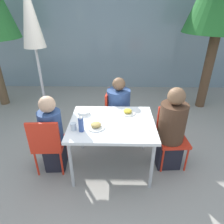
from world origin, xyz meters
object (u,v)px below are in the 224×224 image
at_px(closed_umbrella, 31,24).
at_px(person_right, 171,131).
at_px(person_far, 118,112).
at_px(drinking_cup, 73,127).
at_px(chair_left, 48,142).
at_px(chair_right, 172,132).
at_px(bottle, 81,125).
at_px(chair_far, 114,111).
at_px(salad_bowl, 83,112).
at_px(person_left, 52,136).

bearing_deg(closed_umbrella, person_right, -24.62).
distance_m(person_far, drinking_cup, 1.10).
bearing_deg(chair_left, chair_right, 6.21).
bearing_deg(chair_right, bottle, 12.30).
distance_m(chair_far, bottle, 1.11).
xyz_separation_m(drinking_cup, salad_bowl, (0.06, 0.42, -0.02)).
bearing_deg(person_left, chair_right, 3.66).
relative_size(closed_umbrella, bottle, 12.51).
height_order(person_left, salad_bowl, person_left).
xyz_separation_m(person_left, bottle, (0.44, -0.18, 0.30)).
xyz_separation_m(person_far, salad_bowl, (-0.50, -0.48, 0.25)).
height_order(chair_left, salad_bowl, chair_left).
relative_size(person_right, person_far, 1.08).
bearing_deg(person_left, closed_umbrella, 109.72).
bearing_deg(person_right, bottle, 9.09).
xyz_separation_m(chair_left, person_right, (1.66, 0.18, 0.07)).
bearing_deg(salad_bowl, closed_umbrella, 136.88).
bearing_deg(salad_bowl, person_left, -146.69).
distance_m(person_left, closed_umbrella, 1.72).
distance_m(chair_right, drinking_cup, 1.40).
height_order(chair_far, bottle, bottle).
bearing_deg(closed_umbrella, bottle, -54.53).
xyz_separation_m(closed_umbrella, bottle, (0.87, -1.22, -1.01)).
bearing_deg(chair_far, person_right, 55.68).
relative_size(bottle, drinking_cup, 2.13).
bearing_deg(drinking_cup, person_right, 11.26).
bearing_deg(closed_umbrella, chair_left, -71.23).
xyz_separation_m(chair_right, salad_bowl, (-1.26, 0.08, 0.27)).
relative_size(person_left, bottle, 5.72).
distance_m(person_left, chair_right, 1.67).
xyz_separation_m(person_left, person_right, (1.62, 0.10, 0.03)).
bearing_deg(chair_left, closed_umbrella, 106.12).
height_order(person_left, drinking_cup, person_left).
height_order(chair_left, chair_right, same).
xyz_separation_m(person_far, closed_umbrella, (-1.33, 0.29, 1.33)).
bearing_deg(person_far, salad_bowl, -38.65).
height_order(chair_far, drinking_cup, chair_far).
distance_m(person_right, drinking_cup, 1.32).
bearing_deg(person_far, closed_umbrella, -94.90).
distance_m(bottle, drinking_cup, 0.12).
bearing_deg(person_far, chair_far, -121.87).
bearing_deg(person_right, salad_bowl, -12.03).
bearing_deg(bottle, person_far, 63.63).
bearing_deg(person_left, bottle, -25.07).
height_order(chair_right, person_right, person_right).
bearing_deg(chair_left, person_far, 38.48).
distance_m(chair_left, bottle, 0.60).
height_order(person_right, salad_bowl, person_right).
height_order(chair_left, person_far, person_far).
height_order(person_far, closed_umbrella, closed_umbrella).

